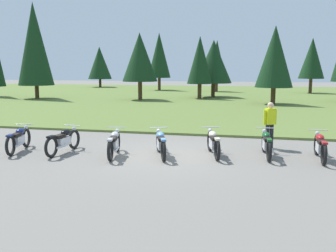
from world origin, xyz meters
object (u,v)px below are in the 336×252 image
motorcycle_sky_blue (161,143)px  motorcycle_british_green (267,144)px  motorcycle_black (63,140)px  motorcycle_navy (19,139)px  rider_checking_bike (270,122)px  motorcycle_silver (114,143)px  motorcycle_red (320,146)px  motorcycle_cream (213,143)px

motorcycle_sky_blue → motorcycle_british_green: same height
motorcycle_black → motorcycle_british_green: same height
motorcycle_navy → rider_checking_bike: rider_checking_bike is taller
motorcycle_black → rider_checking_bike: bearing=19.0°
motorcycle_black → rider_checking_bike: rider_checking_bike is taller
motorcycle_silver → motorcycle_sky_blue: bearing=12.5°
motorcycle_silver → rider_checking_bike: (4.99, 2.41, 0.51)m
motorcycle_black → motorcycle_sky_blue: size_ratio=1.05×
motorcycle_navy → motorcycle_red: bearing=6.1°
motorcycle_navy → motorcycle_black: size_ratio=0.98×
motorcycle_silver → motorcycle_cream: size_ratio=1.01×
motorcycle_silver → motorcycle_red: same height
motorcycle_silver → motorcycle_cream: bearing=14.6°
motorcycle_british_green → motorcycle_navy: bearing=-172.3°
motorcycle_sky_blue → rider_checking_bike: size_ratio=1.20×
rider_checking_bike → motorcycle_red: bearing=-43.1°
motorcycle_navy → motorcycle_silver: 3.49m
motorcycle_black → motorcycle_silver: size_ratio=1.01×
motorcycle_silver → motorcycle_red: bearing=8.8°
motorcycle_cream → motorcycle_red: size_ratio=0.97×
motorcycle_sky_blue → motorcycle_cream: same height
motorcycle_sky_blue → motorcycle_british_green: size_ratio=0.95×
rider_checking_bike → motorcycle_silver: bearing=-154.2°
motorcycle_british_green → motorcycle_red: same height
motorcycle_navy → rider_checking_bike: (8.48, 2.48, 0.51)m
motorcycle_red → motorcycle_navy: bearing=-173.9°
motorcycle_sky_blue → motorcycle_cream: bearing=16.5°
motorcycle_cream → motorcycle_red: bearing=3.0°
motorcycle_navy → motorcycle_sky_blue: size_ratio=1.03×
motorcycle_red → rider_checking_bike: size_ratio=1.26×
motorcycle_silver → rider_checking_bike: rider_checking_bike is taller
motorcycle_cream → motorcycle_british_green: (1.70, 0.23, 0.00)m
motorcycle_silver → rider_checking_bike: size_ratio=1.24×
motorcycle_british_green → rider_checking_bike: 1.46m
motorcycle_cream → motorcycle_red: 3.34m
motorcycle_navy → motorcycle_red: (9.98, 1.07, 0.00)m
motorcycle_sky_blue → motorcycle_red: bearing=7.6°
motorcycle_sky_blue → rider_checking_bike: 4.10m
motorcycle_navy → motorcycle_british_green: (8.35, 1.12, 0.00)m
motorcycle_british_green → rider_checking_bike: (0.13, 1.36, 0.51)m
motorcycle_silver → motorcycle_red: (6.50, 1.00, 0.00)m
motorcycle_black → motorcycle_silver: 1.85m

